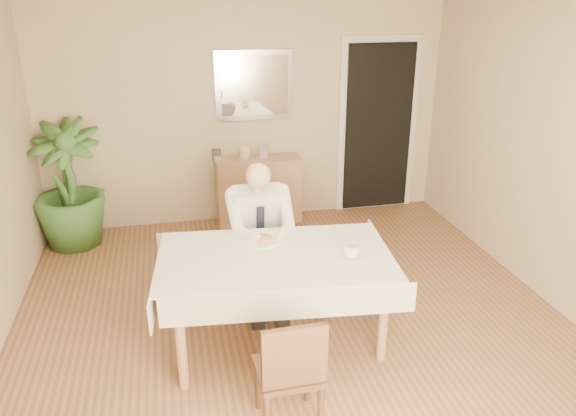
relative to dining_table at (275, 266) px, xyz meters
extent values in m
plane|color=brown|center=(0.19, 0.06, -0.67)|extent=(5.00, 5.00, 0.00)
cube|color=tan|center=(0.19, 2.56, 0.63)|extent=(4.50, 0.02, 2.60)
cube|color=tan|center=(2.44, 0.06, 0.63)|extent=(0.02, 5.00, 2.60)
cube|color=silver|center=(0.19, -2.42, 0.78)|extent=(1.34, 0.02, 1.44)
cube|color=white|center=(0.19, -2.40, 0.78)|extent=(1.18, 0.02, 1.28)
cube|color=silver|center=(1.74, 2.54, 0.33)|extent=(0.96, 0.03, 2.10)
cube|color=black|center=(1.74, 2.51, 0.33)|extent=(0.80, 0.05, 1.95)
cube|color=silver|center=(0.27, 2.53, 0.88)|extent=(0.86, 0.03, 0.76)
cube|color=white|center=(0.27, 2.51, 0.88)|extent=(0.74, 0.02, 0.64)
cube|color=#8D6846|center=(0.00, 0.00, 0.05)|extent=(1.68, 1.05, 0.04)
cube|color=#F5EBCC|center=(0.00, 0.00, 0.08)|extent=(1.79, 1.16, 0.01)
cube|color=#F5EBCC|center=(0.00, -0.50, -0.03)|extent=(1.69, 0.18, 0.22)
cube|color=#F5EBCC|center=(0.00, 0.50, -0.03)|extent=(1.69, 0.18, 0.22)
cube|color=#F5EBCC|center=(-0.85, 0.00, -0.03)|extent=(0.11, 1.00, 0.22)
cube|color=#F5EBCC|center=(0.85, 0.00, -0.03)|extent=(0.11, 1.00, 0.22)
cylinder|color=#8D6846|center=(-0.72, -0.37, -0.32)|extent=(0.07, 0.07, 0.70)
cylinder|color=#8D6846|center=(0.72, -0.37, -0.32)|extent=(0.07, 0.07, 0.70)
cylinder|color=#8D6846|center=(-0.72, 0.37, -0.32)|extent=(0.07, 0.07, 0.70)
cylinder|color=#8D6846|center=(0.72, 0.37, -0.32)|extent=(0.07, 0.07, 0.70)
cube|color=#3D2715|center=(0.00, 0.80, -0.24)|extent=(0.46, 0.46, 0.04)
cube|color=#3D2715|center=(0.00, 0.99, 0.01)|extent=(0.42, 0.08, 0.42)
cylinder|color=#3D2715|center=(-0.18, 0.62, -0.46)|extent=(0.04, 0.04, 0.41)
cylinder|color=#3D2715|center=(0.18, 0.62, -0.46)|extent=(0.04, 0.04, 0.41)
cylinder|color=#3D2715|center=(-0.18, 0.98, -0.46)|extent=(0.04, 0.04, 0.41)
cylinder|color=#3D2715|center=(0.18, 0.98, -0.46)|extent=(0.04, 0.04, 0.41)
cube|color=#3D2715|center=(-0.09, -0.84, -0.28)|extent=(0.40, 0.40, 0.04)
cube|color=#3D2715|center=(-0.09, -1.02, -0.04)|extent=(0.39, 0.05, 0.39)
cylinder|color=#3D2715|center=(0.08, -1.01, -0.48)|extent=(0.04, 0.04, 0.37)
cylinder|color=#3D2715|center=(-0.25, -0.68, -0.48)|extent=(0.04, 0.04, 0.37)
cylinder|color=#3D2715|center=(0.08, -0.68, -0.48)|extent=(0.04, 0.04, 0.37)
cube|color=white|center=(0.00, 0.76, 0.08)|extent=(0.42, 0.31, 0.55)
cube|color=black|center=(0.00, 0.64, 0.05)|extent=(0.07, 0.08, 0.36)
cylinder|color=tan|center=(0.00, 0.71, 0.37)|extent=(0.09, 0.09, 0.08)
sphere|color=tan|center=(0.00, 0.69, 0.47)|extent=(0.21, 0.21, 0.21)
cube|color=black|center=(-0.10, 0.56, -0.15)|extent=(0.13, 0.42, 0.13)
cube|color=black|center=(0.10, 0.56, -0.15)|extent=(0.13, 0.42, 0.13)
cube|color=black|center=(-0.10, 0.38, -0.44)|extent=(0.11, 0.12, 0.45)
cube|color=black|center=(0.10, 0.38, -0.44)|extent=(0.11, 0.12, 0.45)
cube|color=black|center=(-0.10, 0.32, -0.63)|extent=(0.11, 0.26, 0.07)
cube|color=black|center=(0.10, 0.32, -0.63)|extent=(0.11, 0.26, 0.07)
cylinder|color=white|center=(-0.04, 0.25, 0.09)|extent=(0.26, 0.26, 0.02)
ellipsoid|color=brown|center=(-0.04, 0.25, 0.11)|extent=(0.14, 0.14, 0.06)
cylinder|color=silver|center=(0.00, 0.19, 0.11)|extent=(0.01, 0.13, 0.01)
cylinder|color=silver|center=(-0.08, 0.19, 0.11)|extent=(0.01, 0.13, 0.01)
imported|color=white|center=(0.53, -0.14, 0.13)|extent=(0.16, 0.16, 0.10)
cube|color=#8D6846|center=(0.27, 2.38, -0.29)|extent=(0.96, 0.34, 0.76)
cube|color=silver|center=(-0.19, 2.39, 0.17)|extent=(0.10, 0.02, 0.14)
cube|color=silver|center=(0.13, 2.41, 0.17)|extent=(0.10, 0.02, 0.14)
cube|color=silver|center=(0.34, 2.39, 0.17)|extent=(0.10, 0.02, 0.14)
imported|color=#305822|center=(-1.74, 2.20, 0.00)|extent=(0.85, 0.85, 1.33)
camera|label=1|loc=(-0.69, -3.59, 1.94)|focal=35.00mm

